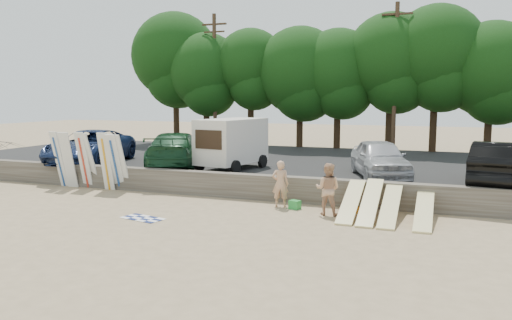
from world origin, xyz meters
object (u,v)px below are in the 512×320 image
object	(u,v)px
car_2	(380,158)
cooler	(295,205)
car_1	(176,149)
car_3	(498,164)
beachgoer_b	(328,189)
box_trailer	(232,141)
car_0	(90,147)
beachgoer_a	(280,184)

from	to	relation	value
car_2	cooler	size ratio (longest dim) A/B	12.38
car_1	car_3	xyz separation A→B (m)	(14.31, -0.57, 0.01)
car_3	beachgoer_b	xyz separation A→B (m)	(-5.70, -4.10, -0.64)
box_trailer	car_3	world-z (taller)	box_trailer
car_3	car_0	bearing A→B (deg)	8.05
car_0	car_2	distance (m)	14.49
beachgoer_b	cooler	size ratio (longest dim) A/B	4.77
box_trailer	car_2	size ratio (longest dim) A/B	0.85
car_3	beachgoer_b	world-z (taller)	car_3
car_1	beachgoer_a	world-z (taller)	car_1
beachgoer_a	beachgoer_b	bearing A→B (deg)	146.99
box_trailer	car_2	xyz separation A→B (m)	(6.80, 0.02, -0.53)
beachgoer_b	cooler	distance (m)	1.58
car_0	car_1	distance (m)	4.70
beachgoer_b	cooler	bearing A→B (deg)	-16.75
car_1	cooler	size ratio (longest dim) A/B	15.15
car_0	cooler	distance (m)	12.57
car_3	cooler	bearing A→B (deg)	35.32
car_0	car_1	bearing A→B (deg)	-4.83
cooler	beachgoer_a	bearing A→B (deg)	-179.81
car_1	car_3	bearing A→B (deg)	156.90
car_3	beachgoer_a	size ratio (longest dim) A/B	2.96
car_2	car_3	world-z (taller)	car_3
beachgoer_a	car_2	bearing A→B (deg)	-142.41
car_0	beachgoer_a	size ratio (longest dim) A/B	3.52
car_2	car_3	distance (m)	4.53
beachgoer_a	cooler	xyz separation A→B (m)	(0.62, -0.20, -0.71)
car_2	cooler	bearing A→B (deg)	-140.80
car_0	car_1	world-z (taller)	car_0
beachgoer_a	beachgoer_b	distance (m)	2.04
car_1	beachgoer_b	bearing A→B (deg)	130.75
car_1	car_2	xyz separation A→B (m)	(9.82, -0.03, -0.03)
beachgoer_b	car_0	bearing A→B (deg)	-14.36
box_trailer	beachgoer_b	distance (m)	7.35
box_trailer	car_2	distance (m)	6.83
cooler	box_trailer	bearing A→B (deg)	153.77
car_1	beachgoer_b	xyz separation A→B (m)	(8.62, -4.67, -0.63)
car_2	car_3	bearing A→B (deg)	-26.72
car_0	box_trailer	bearing A→B (deg)	-8.11
beachgoer_b	cooler	xyz separation A→B (m)	(-1.31, 0.46, -0.75)
beachgoer_b	car_3	bearing A→B (deg)	-141.70
car_3	cooler	size ratio (longest dim) A/B	13.53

